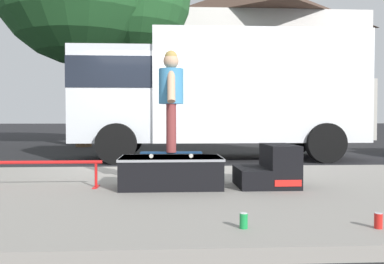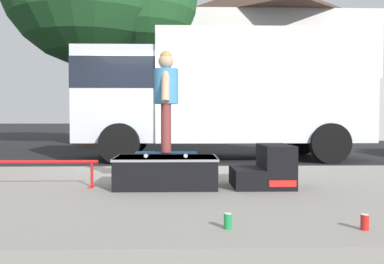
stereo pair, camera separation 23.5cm
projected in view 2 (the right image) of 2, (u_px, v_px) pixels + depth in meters
ground_plane at (145, 169)px, 8.39m from camera, size 140.00×140.00×0.00m
sidewalk_slab at (125, 193)px, 5.39m from camera, size 50.00×5.00×0.12m
skate_box at (166, 171)px, 5.50m from camera, size 1.30×0.79×0.39m
kicker_ramp at (267, 169)px, 5.54m from camera, size 0.76×0.79×0.55m
grind_rail at (36, 167)px, 5.51m from camera, size 1.60×0.28×0.35m
skateboard at (166, 153)px, 5.44m from camera, size 0.78×0.22×0.07m
skater_kid at (166, 92)px, 5.42m from camera, size 0.31×0.66×1.29m
soda_can at (365, 222)px, 3.40m from camera, size 0.07×0.07×0.13m
soda_can_b at (228, 221)px, 3.43m from camera, size 0.07×0.07×0.13m
box_truck at (220, 90)px, 10.58m from camera, size 6.91×2.63×3.05m
house_behind at (269, 58)px, 22.95m from camera, size 9.54×8.23×8.40m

